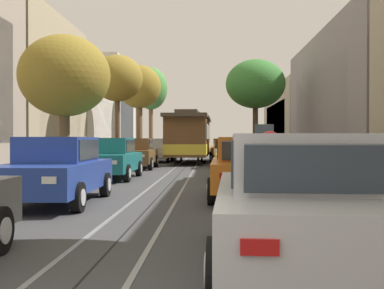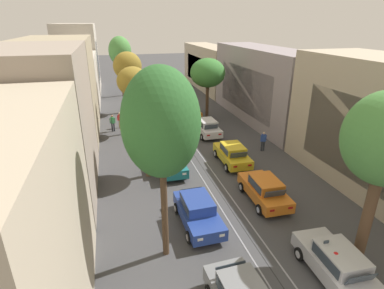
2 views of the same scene
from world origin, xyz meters
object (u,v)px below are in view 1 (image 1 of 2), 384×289
at_px(parked_car_brown_fourth_left, 137,153).
at_px(pedestrian_crossing_far, 85,148).
at_px(parked_car_orange_second_right, 247,167).
at_px(parked_car_white_fourth_right, 232,153).
at_px(parked_car_orange_fifth_right, 225,150).
at_px(motorcycle_with_rider, 269,192).
at_px(parked_car_grey_sixth_left, 165,148).
at_px(street_tree_kerb_left_far, 151,89).
at_px(cable_car_trolley, 189,137).
at_px(pedestrian_on_left_pavement, 321,153).
at_px(street_tree_kerb_left_fourth, 139,88).
at_px(pedestrian_on_right_pavement, 101,149).
at_px(street_tree_kerb_left_second, 64,77).
at_px(parked_car_blue_second_left, 57,170).
at_px(street_tree_kerb_left_mid, 117,79).
at_px(parked_car_silver_near_right, 296,201).
at_px(street_tree_kerb_right_second, 255,84).
at_px(parked_car_yellow_mid_right, 239,158).
at_px(parked_car_teal_mid_left, 111,158).
at_px(parked_car_silver_fifth_left, 157,150).

bearing_deg(parked_car_brown_fourth_left, pedestrian_crossing_far, 134.18).
distance_m(parked_car_orange_second_right, parked_car_white_fourth_right, 12.25).
height_order(parked_car_orange_fifth_right, motorcycle_with_rider, motorcycle_with_rider).
distance_m(parked_car_grey_sixth_left, parked_car_orange_fifth_right, 7.86).
distance_m(parked_car_orange_second_right, street_tree_kerb_left_far, 32.91).
distance_m(cable_car_trolley, pedestrian_on_left_pavement, 11.75).
xyz_separation_m(parked_car_white_fourth_right, parked_car_orange_fifth_right, (-0.17, 6.21, 0.00)).
xyz_separation_m(street_tree_kerb_left_fourth, pedestrian_on_right_pavement, (-1.53, -5.87, -4.48)).
bearing_deg(pedestrian_crossing_far, parked_car_brown_fourth_left, -45.82).
bearing_deg(street_tree_kerb_left_second, parked_car_blue_second_left, -73.45).
xyz_separation_m(street_tree_kerb_left_mid, motorcycle_with_rider, (6.20, -21.27, -4.19)).
height_order(parked_car_silver_near_right, pedestrian_on_right_pavement, pedestrian_on_right_pavement).
distance_m(parked_car_orange_fifth_right, motorcycle_with_rider, 24.93).
height_order(street_tree_kerb_left_fourth, street_tree_kerb_left_far, street_tree_kerb_left_far).
height_order(parked_car_silver_near_right, street_tree_kerb_left_far, street_tree_kerb_left_far).
relative_size(parked_car_silver_near_right, pedestrian_on_left_pavement, 2.56).
xyz_separation_m(parked_car_blue_second_left, street_tree_kerb_left_mid, (-1.86, 15.96, 4.29)).
bearing_deg(parked_car_orange_fifth_right, cable_car_trolley, -154.02).
bearing_deg(street_tree_kerb_left_far, parked_car_white_fourth_right, -70.47).
height_order(parked_car_grey_sixth_left, street_tree_kerb_left_mid, street_tree_kerb_left_mid).
xyz_separation_m(street_tree_kerb_right_second, cable_car_trolley, (-4.27, -0.47, -3.43)).
distance_m(parked_car_brown_fourth_left, parked_car_yellow_mid_right, 7.91).
height_order(street_tree_kerb_left_mid, pedestrian_on_left_pavement, street_tree_kerb_left_mid).
bearing_deg(parked_car_grey_sixth_left, parked_car_yellow_mid_right, -75.96).
distance_m(parked_car_yellow_mid_right, street_tree_kerb_right_second, 13.06).
bearing_deg(street_tree_kerb_left_mid, parked_car_grey_sixth_left, 79.77).
relative_size(parked_car_orange_fifth_right, motorcycle_with_rider, 2.35).
height_order(parked_car_orange_second_right, street_tree_kerb_right_second, street_tree_kerb_right_second).
xyz_separation_m(parked_car_yellow_mid_right, pedestrian_on_left_pavement, (3.49, 1.63, 0.18)).
height_order(parked_car_teal_mid_left, street_tree_kerb_left_fourth, street_tree_kerb_left_fourth).
bearing_deg(pedestrian_on_right_pavement, parked_car_grey_sixth_left, 68.18).
relative_size(street_tree_kerb_left_fourth, pedestrian_on_left_pavement, 4.15).
height_order(cable_car_trolley, motorcycle_with_rider, cable_car_trolley).
height_order(pedestrian_on_left_pavement, pedestrian_crossing_far, pedestrian_on_left_pavement).
bearing_deg(pedestrian_on_left_pavement, parked_car_teal_mid_left, -169.01).
height_order(parked_car_orange_second_right, parked_car_white_fourth_right, same).
bearing_deg(parked_car_white_fourth_right, parked_car_silver_near_right, -90.35).
bearing_deg(parked_car_silver_fifth_left, parked_car_brown_fourth_left, -91.98).
height_order(parked_car_white_fourth_right, parked_car_orange_fifth_right, same).
relative_size(parked_car_silver_fifth_left, parked_car_yellow_mid_right, 1.00).
xyz_separation_m(parked_car_blue_second_left, parked_car_orange_fifth_right, (4.61, 19.62, 0.00)).
height_order(parked_car_teal_mid_left, parked_car_silver_fifth_left, same).
distance_m(street_tree_kerb_left_mid, motorcycle_with_rider, 22.55).
bearing_deg(parked_car_brown_fourth_left, parked_car_white_fourth_right, 5.66).
height_order(street_tree_kerb_left_second, cable_car_trolley, street_tree_kerb_left_second).
relative_size(street_tree_kerb_left_fourth, pedestrian_on_right_pavement, 4.33).
xyz_separation_m(parked_car_grey_sixth_left, street_tree_kerb_left_mid, (-1.80, -9.99, 4.29)).
height_order(parked_car_orange_second_right, pedestrian_on_right_pavement, pedestrian_on_right_pavement).
xyz_separation_m(parked_car_brown_fourth_left, parked_car_white_fourth_right, (5.00, 0.50, 0.00)).
relative_size(parked_car_blue_second_left, parked_car_orange_second_right, 1.00).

